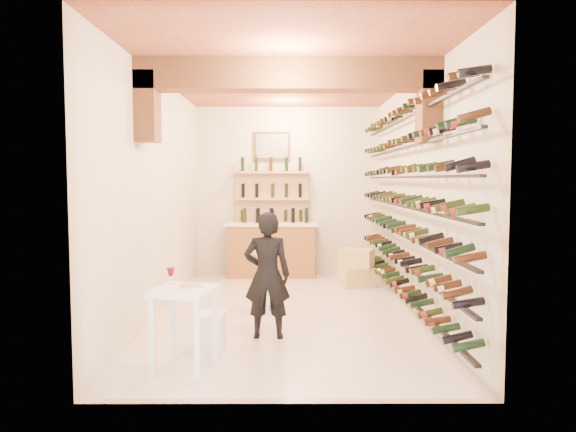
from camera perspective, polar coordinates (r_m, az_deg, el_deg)
The scene contains 11 objects.
ground at distance 7.40m, azimuth 0.01°, elevation -10.26°, with size 6.00×6.00×0.00m, color beige.
room_shell at distance 6.93m, azimuth 0.01°, elevation 7.55°, with size 3.52×6.02×3.21m.
wine_rack at distance 7.34m, azimuth 12.05°, elevation 1.77°, with size 0.32×5.70×2.56m.
back_counter at distance 9.91m, azimuth -1.78°, elevation -3.48°, with size 1.70×0.62×1.29m.
back_shelving at distance 10.09m, azimuth -1.75°, elevation 0.28°, with size 1.40×0.31×2.73m.
tasting_table at distance 5.14m, azimuth -11.16°, elevation -9.19°, with size 0.66×0.66×0.97m.
white_stool at distance 5.81m, azimuth -8.50°, elevation -12.25°, with size 0.32×0.32×0.40m, color white.
person at distance 6.07m, azimuth -2.26°, elevation -6.39°, with size 0.53×0.35×1.46m, color black.
chrome_barstool at distance 7.38m, azimuth -2.24°, elevation -6.32°, with size 0.45×0.45×0.86m.
crate_lower at distance 9.10m, azimuth 7.40°, elevation -6.53°, with size 0.55×0.38×0.33m, color tan.
crate_upper at distance 9.05m, azimuth 7.41°, elevation -4.53°, with size 0.53×0.37×0.31m, color tan.
Camera 1 is at (-0.02, -7.17, 1.82)m, focal length 32.93 mm.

